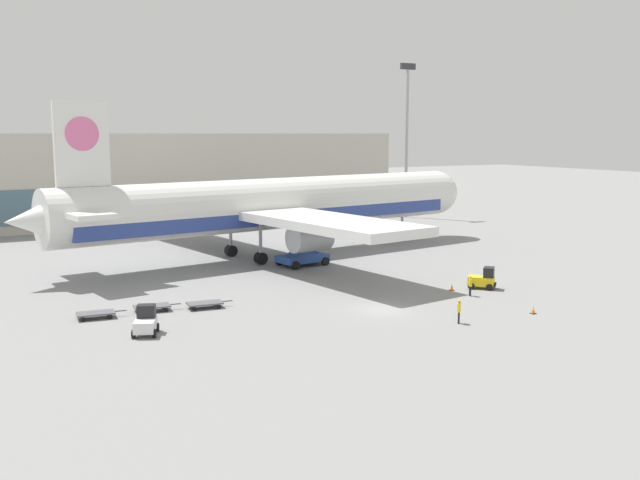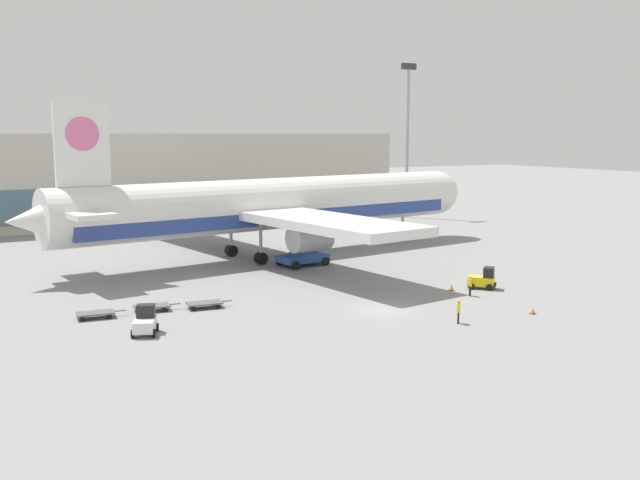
{
  "view_description": "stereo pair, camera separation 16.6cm",
  "coord_description": "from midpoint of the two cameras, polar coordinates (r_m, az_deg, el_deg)",
  "views": [
    {
      "loc": [
        -31.26,
        -46.29,
        13.98
      ],
      "look_at": [
        1.04,
        12.05,
        4.0
      ],
      "focal_mm": 40.0,
      "sensor_mm": 36.0,
      "label": 1
    },
    {
      "loc": [
        -31.12,
        -46.37,
        13.98
      ],
      "look_at": [
        1.04,
        12.05,
        4.0
      ],
      "focal_mm": 40.0,
      "sensor_mm": 36.0,
      "label": 2
    }
  ],
  "objects": [
    {
      "name": "traffic_cone_far",
      "position": [
        58.45,
        16.61,
        -5.39
      ],
      "size": [
        0.4,
        0.4,
        0.62
      ],
      "color": "black",
      "rests_on": "ground_plane"
    },
    {
      "name": "baggage_tug_foreground",
      "position": [
        51.85,
        -13.87,
        -6.38
      ],
      "size": [
        2.39,
        2.79,
        2.0
      ],
      "rotation": [
        0.0,
        0.0,
        1.16
      ],
      "color": "silver",
      "rests_on": "ground_plane"
    },
    {
      "name": "baggage_tug_mid",
      "position": [
        66.51,
        12.86,
        -3.07
      ],
      "size": [
        2.7,
        2.76,
        2.0
      ],
      "rotation": [
        0.0,
        0.0,
        -0.83
      ],
      "color": "yellow",
      "rests_on": "ground_plane"
    },
    {
      "name": "light_mast",
      "position": [
        120.67,
        6.92,
        8.73
      ],
      "size": [
        2.8,
        0.5,
        25.41
      ],
      "color": "#9EA0A5",
      "rests_on": "ground_plane"
    },
    {
      "name": "terminal_building",
      "position": [
        118.13,
        -15.55,
        4.81
      ],
      "size": [
        90.0,
        18.2,
        14.0
      ],
      "color": "#BCB7A8",
      "rests_on": "ground_plane"
    },
    {
      "name": "ground_crew_far",
      "position": [
        54.03,
        10.97,
        -5.47
      ],
      "size": [
        0.41,
        0.44,
        1.81
      ],
      "rotation": [
        0.0,
        0.0,
        3.97
      ],
      "color": "black",
      "rests_on": "ground_plane"
    },
    {
      "name": "scissor_lift_loader",
      "position": [
        76.01,
        -1.49,
        -0.58
      ],
      "size": [
        5.57,
        4.0,
        5.14
      ],
      "rotation": [
        0.0,
        0.0,
        0.14
      ],
      "color": "#284C99",
      "rests_on": "ground_plane"
    },
    {
      "name": "baggage_dolly_second",
      "position": [
        58.31,
        -13.36,
        -5.2
      ],
      "size": [
        3.77,
        1.81,
        0.48
      ],
      "rotation": [
        0.0,
        0.0,
        -0.11
      ],
      "color": "#56565B",
      "rests_on": "ground_plane"
    },
    {
      "name": "traffic_cone_near",
      "position": [
        65.26,
        10.42,
        -3.72
      ],
      "size": [
        0.4,
        0.4,
        0.64
      ],
      "color": "black",
      "rests_on": "ground_plane"
    },
    {
      "name": "ground_crew_near",
      "position": [
        63.24,
        11.86,
        -3.46
      ],
      "size": [
        0.35,
        0.53,
        1.79
      ],
      "rotation": [
        0.0,
        0.0,
        1.14
      ],
      "color": "black",
      "rests_on": "ground_plane"
    },
    {
      "name": "airplane_main",
      "position": [
        80.89,
        -4.06,
        2.71
      ],
      "size": [
        57.88,
        48.65,
        17.0
      ],
      "rotation": [
        0.0,
        0.0,
        0.14
      ],
      "color": "white",
      "rests_on": "ground_plane"
    },
    {
      "name": "baggage_dolly_third",
      "position": [
        58.52,
        -9.27,
        -5.03
      ],
      "size": [
        3.77,
        1.81,
        0.48
      ],
      "rotation": [
        0.0,
        0.0,
        -0.11
      ],
      "color": "#56565B",
      "rests_on": "ground_plane"
    },
    {
      "name": "ground_plane",
      "position": [
        57.57,
        4.85,
        -5.57
      ],
      "size": [
        400.0,
        400.0,
        0.0
      ],
      "primitive_type": "plane",
      "color": "gray"
    },
    {
      "name": "baggage_dolly_lead",
      "position": [
        57.25,
        -17.57,
        -5.63
      ],
      "size": [
        3.77,
        1.81,
        0.48
      ],
      "rotation": [
        0.0,
        0.0,
        -0.11
      ],
      "color": "#56565B",
      "rests_on": "ground_plane"
    }
  ]
}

